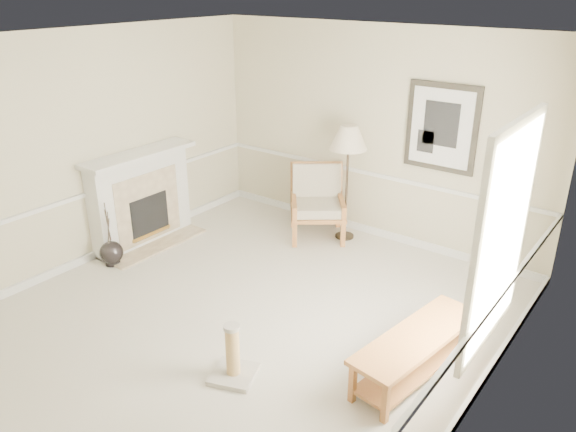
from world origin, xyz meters
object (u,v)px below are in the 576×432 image
object	(u,v)px
bench	(417,348)
floor_lamp	(349,141)
scratching_post	(233,361)
armchair	(317,198)
floor_vase	(112,253)

from	to	relation	value
bench	floor_lamp	bearing A→B (deg)	133.89
floor_lamp	scratching_post	xyz separation A→B (m)	(0.78, -3.23, -1.24)
scratching_post	bench	bearing A→B (deg)	38.18
floor_lamp	bench	xyz separation A→B (m)	(2.10, -2.18, -1.12)
armchair	floor_lamp	distance (m)	0.97
floor_vase	bench	world-z (taller)	floor_vase
bench	floor_vase	bearing A→B (deg)	-175.48
floor_lamp	scratching_post	distance (m)	3.54
armchair	bench	bearing A→B (deg)	-77.30
bench	scratching_post	xyz separation A→B (m)	(-1.33, -1.04, -0.11)
floor_lamp	bench	world-z (taller)	floor_lamp
floor_vase	scratching_post	distance (m)	2.83
floor_lamp	bench	bearing A→B (deg)	-46.11
floor_vase	bench	distance (m)	4.08
armchair	scratching_post	xyz separation A→B (m)	(1.17, -3.10, -0.36)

